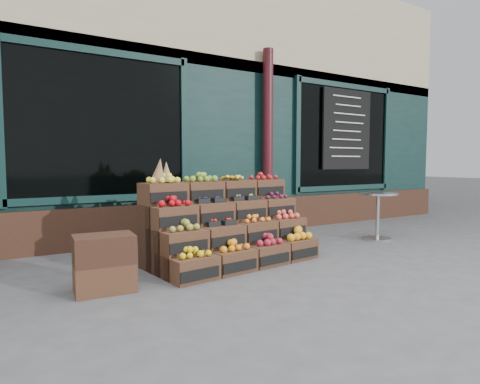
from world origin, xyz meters
TOP-DOWN VIEW (x-y plane):
  - ground at (0.00, 0.00)m, footprint 60.00×60.00m
  - shop_facade at (0.00, 5.11)m, footprint 12.00×6.24m
  - crate_display at (-0.46, 0.56)m, footprint 2.16×1.23m
  - spare_crates at (-2.06, 0.14)m, footprint 0.58×0.42m
  - bistro_table at (2.28, 0.53)m, footprint 0.60×0.60m
  - shopkeeper at (-1.17, 2.74)m, footprint 0.74×0.56m

SIDE VIEW (x-z plane):
  - ground at x=0.00m, z-range 0.00..0.00m
  - spare_crates at x=-2.06m, z-range 0.00..0.55m
  - crate_display at x=-0.46m, z-range -0.25..1.04m
  - bistro_table at x=2.28m, z-range 0.09..0.85m
  - shopkeeper at x=-1.17m, z-range 0.00..1.83m
  - shop_facade at x=0.00m, z-range 0.00..4.80m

